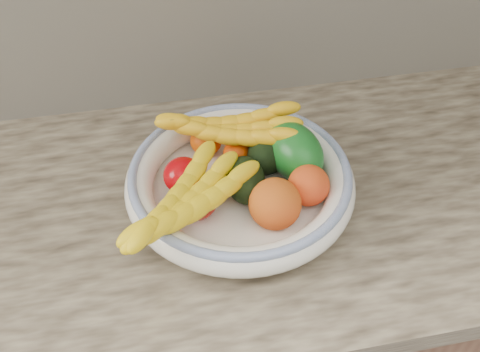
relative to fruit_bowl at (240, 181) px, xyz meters
name	(u,v)px	position (x,y,z in m)	size (l,w,h in m)	color
kitchen_counter	(238,319)	(0.00, 0.03, -0.48)	(2.44, 0.66, 1.40)	brown
fruit_bowl	(240,181)	(0.00, 0.00, 0.00)	(0.39, 0.39, 0.08)	white
clementine_back_left	(206,141)	(-0.04, 0.11, 0.01)	(0.06, 0.06, 0.05)	#E35504
clementine_back_right	(250,139)	(0.04, 0.10, 0.01)	(0.05, 0.05, 0.05)	#FF6205
clementine_back_mid	(237,153)	(0.01, 0.07, 0.01)	(0.05, 0.05, 0.04)	#F84F05
tomato_left	(183,175)	(-0.09, 0.02, 0.01)	(0.07, 0.07, 0.06)	#AB0308
tomato_near_left	(196,200)	(-0.08, -0.04, 0.01)	(0.07, 0.07, 0.06)	#A10900
avocado_center	(245,180)	(0.01, -0.01, 0.02)	(0.07, 0.10, 0.07)	black
avocado_right	(269,152)	(0.06, 0.05, 0.02)	(0.07, 0.10, 0.07)	black
green_mango	(294,151)	(0.10, 0.03, 0.03)	(0.08, 0.13, 0.09)	#105617
peach_front	(275,204)	(0.04, -0.08, 0.02)	(0.08, 0.08, 0.08)	orange
peach_right	(309,185)	(0.10, -0.05, 0.02)	(0.07, 0.07, 0.07)	orange
banana_bunch_back	(229,132)	(0.00, 0.09, 0.04)	(0.27, 0.10, 0.08)	yellow
banana_bunch_front	(186,206)	(-0.10, -0.07, 0.03)	(0.29, 0.11, 0.08)	yellow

